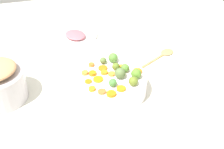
% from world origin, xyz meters
% --- Properties ---
extents(tabletop, '(2.40, 2.40, 0.02)m').
position_xyz_m(tabletop, '(0.00, 0.00, 0.01)').
color(tabletop, silver).
rests_on(tabletop, ground).
extents(serving_bowl_carrots, '(0.28, 0.28, 0.07)m').
position_xyz_m(serving_bowl_carrots, '(-0.04, -0.06, 0.06)').
color(serving_bowl_carrots, white).
rests_on(serving_bowl_carrots, tabletop).
extents(carrot_slice_0, '(0.04, 0.04, 0.01)m').
position_xyz_m(carrot_slice_0, '(-0.01, -0.04, 0.10)').
color(carrot_slice_0, orange).
rests_on(carrot_slice_0, serving_bowl_carrots).
extents(carrot_slice_1, '(0.03, 0.03, 0.01)m').
position_xyz_m(carrot_slice_1, '(-0.12, 0.01, 0.10)').
color(carrot_slice_1, orange).
rests_on(carrot_slice_1, serving_bowl_carrots).
extents(carrot_slice_2, '(0.04, 0.04, 0.01)m').
position_xyz_m(carrot_slice_2, '(-0.03, -0.06, 0.10)').
color(carrot_slice_2, orange).
rests_on(carrot_slice_2, serving_bowl_carrots).
extents(carrot_slice_3, '(0.04, 0.04, 0.01)m').
position_xyz_m(carrot_slice_3, '(-0.04, 0.04, 0.10)').
color(carrot_slice_3, orange).
rests_on(carrot_slice_3, serving_bowl_carrots).
extents(carrot_slice_4, '(0.03, 0.03, 0.01)m').
position_xyz_m(carrot_slice_4, '(0.06, -0.00, 0.10)').
color(carrot_slice_4, orange).
rests_on(carrot_slice_4, serving_bowl_carrots).
extents(carrot_slice_5, '(0.03, 0.03, 0.01)m').
position_xyz_m(carrot_slice_5, '(-0.10, 0.04, 0.10)').
color(carrot_slice_5, orange).
rests_on(carrot_slice_5, serving_bowl_carrots).
extents(carrot_slice_6, '(0.05, 0.05, 0.01)m').
position_xyz_m(carrot_slice_6, '(-0.15, -0.02, 0.10)').
color(carrot_slice_6, orange).
rests_on(carrot_slice_6, serving_bowl_carrots).
extents(carrot_slice_7, '(0.05, 0.05, 0.01)m').
position_xyz_m(carrot_slice_7, '(-0.04, 0.00, 0.10)').
color(carrot_slice_7, orange).
rests_on(carrot_slice_7, serving_bowl_carrots).
extents(carrot_slice_8, '(0.04, 0.04, 0.01)m').
position_xyz_m(carrot_slice_8, '(-0.04, -0.17, 0.10)').
color(carrot_slice_8, orange).
rests_on(carrot_slice_8, serving_bowl_carrots).
extents(carrot_slice_9, '(0.04, 0.04, 0.01)m').
position_xyz_m(carrot_slice_9, '(-0.00, 0.01, 0.10)').
color(carrot_slice_9, orange).
rests_on(carrot_slice_9, serving_bowl_carrots).
extents(carrot_slice_10, '(0.04, 0.04, 0.01)m').
position_xyz_m(carrot_slice_10, '(0.02, -0.12, 0.10)').
color(carrot_slice_10, orange).
rests_on(carrot_slice_10, serving_bowl_carrots).
extents(carrot_slice_11, '(0.05, 0.05, 0.01)m').
position_xyz_m(carrot_slice_11, '(-0.13, -0.07, 0.10)').
color(carrot_slice_11, orange).
rests_on(carrot_slice_11, serving_bowl_carrots).
extents(carrot_slice_12, '(0.04, 0.04, 0.01)m').
position_xyz_m(carrot_slice_12, '(0.01, 0.04, 0.10)').
color(carrot_slice_12, orange).
rests_on(carrot_slice_12, serving_bowl_carrots).
extents(carrot_slice_13, '(0.05, 0.05, 0.01)m').
position_xyz_m(carrot_slice_13, '(0.03, -0.04, 0.10)').
color(carrot_slice_13, orange).
rests_on(carrot_slice_13, serving_bowl_carrots).
extents(brussels_sprout_0, '(0.03, 0.03, 0.03)m').
position_xyz_m(brussels_sprout_0, '(0.01, -0.09, 0.11)').
color(brussels_sprout_0, '#576F25').
rests_on(brussels_sprout_0, serving_bowl_carrots).
extents(brussels_sprout_1, '(0.04, 0.04, 0.04)m').
position_xyz_m(brussels_sprout_1, '(-0.08, -0.15, 0.11)').
color(brussels_sprout_1, '#568629').
rests_on(brussels_sprout_1, serving_bowl_carrots).
extents(brussels_sprout_2, '(0.04, 0.04, 0.04)m').
position_xyz_m(brussels_sprout_2, '(-0.12, -0.12, 0.11)').
color(brussels_sprout_2, olive).
rests_on(brussels_sprout_2, serving_bowl_carrots).
extents(brussels_sprout_3, '(0.03, 0.03, 0.03)m').
position_xyz_m(brussels_sprout_3, '(-0.10, -0.04, 0.11)').
color(brussels_sprout_3, '#46863A').
rests_on(brussels_sprout_3, serving_bowl_carrots).
extents(brussels_sprout_4, '(0.04, 0.04, 0.04)m').
position_xyz_m(brussels_sprout_4, '(0.07, -0.10, 0.12)').
color(brussels_sprout_4, '#538936').
rests_on(brussels_sprout_4, serving_bowl_carrots).
extents(brussels_sprout_5, '(0.04, 0.04, 0.04)m').
position_xyz_m(brussels_sprout_5, '(-0.02, -0.12, 0.11)').
color(brussels_sprout_5, '#538330').
rests_on(brussels_sprout_5, serving_bowl_carrots).
extents(brussels_sprout_6, '(0.04, 0.04, 0.04)m').
position_xyz_m(brussels_sprout_6, '(-0.06, -0.09, 0.12)').
color(brussels_sprout_6, '#576F3E').
rests_on(brussels_sprout_6, serving_bowl_carrots).
extents(brussels_sprout_7, '(0.03, 0.03, 0.03)m').
position_xyz_m(brussels_sprout_7, '(0.07, -0.05, 0.11)').
color(brussels_sprout_7, '#556D36').
rests_on(brussels_sprout_7, serving_bowl_carrots).
extents(wooden_spoon, '(0.15, 0.25, 0.01)m').
position_xyz_m(wooden_spoon, '(0.16, -0.40, 0.03)').
color(wooden_spoon, tan).
rests_on(wooden_spoon, tabletop).
extents(ham_plate, '(0.25, 0.25, 0.01)m').
position_xyz_m(ham_plate, '(0.50, -0.01, 0.03)').
color(ham_plate, white).
rests_on(ham_plate, tabletop).
extents(ham_slice_main, '(0.16, 0.14, 0.02)m').
position_xyz_m(ham_slice_main, '(0.48, -0.01, 0.04)').
color(ham_slice_main, '#C1606C').
rests_on(ham_slice_main, ham_plate).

